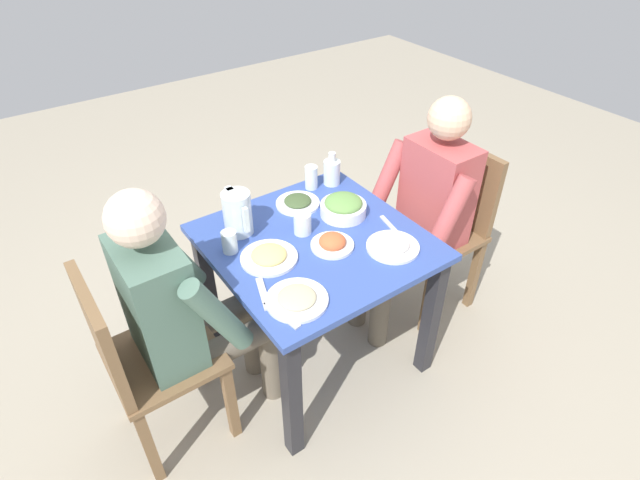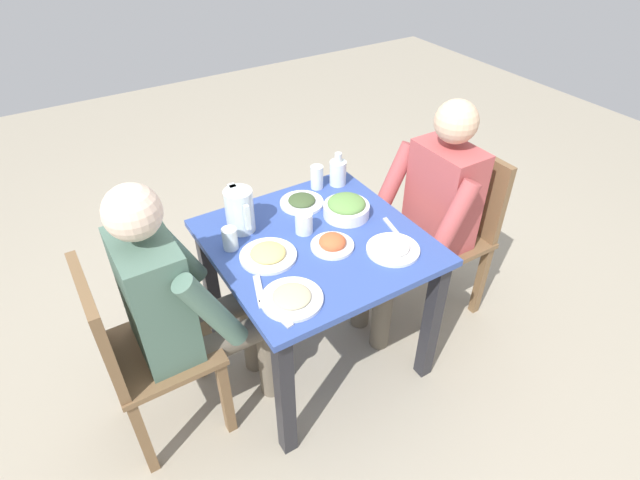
{
  "view_description": "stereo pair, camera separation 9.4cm",
  "coord_description": "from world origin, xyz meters",
  "views": [
    {
      "loc": [
        1.37,
        -0.94,
        1.98
      ],
      "look_at": [
        0.05,
        -0.01,
        0.74
      ],
      "focal_mm": 28.36,
      "sensor_mm": 36.0,
      "label": 1
    },
    {
      "loc": [
        1.43,
        -0.87,
        1.98
      ],
      "look_at": [
        0.05,
        -0.01,
        0.74
      ],
      "focal_mm": 28.36,
      "sensor_mm": 36.0,
      "label": 2
    }
  ],
  "objects": [
    {
      "name": "chair_near",
      "position": [
        -0.01,
        -0.79,
        0.5
      ],
      "size": [
        0.4,
        0.4,
        0.88
      ],
      "color": "brown",
      "rests_on": "ground_plane"
    },
    {
      "name": "plate_yoghurt",
      "position": [
        0.23,
        0.22,
        0.72
      ],
      "size": [
        0.22,
        0.22,
        0.05
      ],
      "color": "white",
      "rests_on": "dining_table"
    },
    {
      "name": "water_glass_near_right",
      "position": [
        -0.35,
        0.22,
        0.76
      ],
      "size": [
        0.06,
        0.06,
        0.11
      ],
      "primitive_type": "cylinder",
      "color": "silver",
      "rests_on": "dining_table"
    },
    {
      "name": "oil_carafe",
      "position": [
        -0.33,
        0.32,
        0.76
      ],
      "size": [
        0.08,
        0.08,
        0.16
      ],
      "color": "silver",
      "rests_on": "dining_table"
    },
    {
      "name": "dining_table",
      "position": [
        0.0,
        0.0,
        0.58
      ],
      "size": [
        0.84,
        0.84,
        0.71
      ],
      "color": "#334C99",
      "rests_on": "ground_plane"
    },
    {
      "name": "fork_far",
      "position": [
        0.29,
        -0.34,
        0.71
      ],
      "size": [
        0.17,
        0.05,
        0.01
      ],
      "primitive_type": "cube",
      "rotation": [
        0.0,
        0.0,
        0.16
      ],
      "color": "silver",
      "rests_on": "dining_table"
    },
    {
      "name": "diner_far",
      "position": [
        0.03,
        0.58,
        0.65
      ],
      "size": [
        0.48,
        0.53,
        1.18
      ],
      "color": "#B24C4C",
      "rests_on": "ground_plane"
    },
    {
      "name": "salad_bowl",
      "position": [
        -0.08,
        0.2,
        0.75
      ],
      "size": [
        0.2,
        0.2,
        0.09
      ],
      "color": "white",
      "rests_on": "dining_table"
    },
    {
      "name": "plate_beans",
      "position": [
        0.26,
        -0.26,
        0.72
      ],
      "size": [
        0.23,
        0.23,
        0.04
      ],
      "color": "white",
      "rests_on": "dining_table"
    },
    {
      "name": "plate_rice_curry",
      "position": [
        0.08,
        0.03,
        0.73
      ],
      "size": [
        0.18,
        0.18,
        0.06
      ],
      "color": "white",
      "rests_on": "dining_table"
    },
    {
      "name": "ground_plane",
      "position": [
        0.0,
        0.0,
        0.0
      ],
      "size": [
        8.0,
        8.0,
        0.0
      ],
      "primitive_type": "plane",
      "color": "#9E937F"
    },
    {
      "name": "knife_near",
      "position": [
        0.12,
        0.31,
        0.71
      ],
      "size": [
        0.18,
        0.06,
        0.01
      ],
      "primitive_type": "cube",
      "rotation": [
        0.0,
        0.0,
        -0.2
      ],
      "color": "silver",
      "rests_on": "dining_table"
    },
    {
      "name": "diner_near",
      "position": [
        -0.01,
        -0.58,
        0.65
      ],
      "size": [
        0.48,
        0.53,
        1.18
      ],
      "color": "#4C6B5B",
      "rests_on": "ground_plane"
    },
    {
      "name": "water_pitcher",
      "position": [
        -0.23,
        -0.23,
        0.8
      ],
      "size": [
        0.16,
        0.12,
        0.19
      ],
      "color": "silver",
      "rests_on": "dining_table"
    },
    {
      "name": "plate_dolmas",
      "position": [
        -0.26,
        0.08,
        0.72
      ],
      "size": [
        0.2,
        0.2,
        0.04
      ],
      "color": "white",
      "rests_on": "dining_table"
    },
    {
      "name": "fork_near",
      "position": [
        0.16,
        -0.34,
        0.71
      ],
      "size": [
        0.17,
        0.08,
        0.01
      ],
      "primitive_type": "cube",
      "rotation": [
        0.0,
        0.0,
        -0.33
      ],
      "color": "silver",
      "rests_on": "dining_table"
    },
    {
      "name": "water_glass_by_pitcher",
      "position": [
        -0.13,
        -0.33,
        0.75
      ],
      "size": [
        0.06,
        0.06,
        0.09
      ],
      "primitive_type": "cylinder",
      "color": "silver",
      "rests_on": "dining_table"
    },
    {
      "name": "water_glass_far_left",
      "position": [
        -0.07,
        -0.02,
        0.75
      ],
      "size": [
        0.07,
        0.07,
        0.09
      ],
      "primitive_type": "cylinder",
      "color": "silver",
      "rests_on": "dining_table"
    },
    {
      "name": "chair_far",
      "position": [
        0.03,
        0.79,
        0.5
      ],
      "size": [
        0.4,
        0.4,
        0.88
      ],
      "color": "brown",
      "rests_on": "ground_plane"
    },
    {
      "name": "plate_fries",
      "position": [
        -0.0,
        -0.22,
        0.72
      ],
      "size": [
        0.23,
        0.23,
        0.04
      ],
      "color": "white",
      "rests_on": "dining_table"
    }
  ]
}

